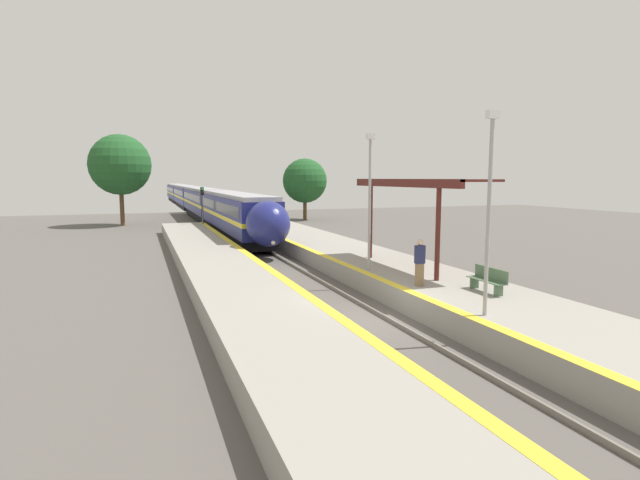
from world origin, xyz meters
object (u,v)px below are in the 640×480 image
at_px(train, 195,198).
at_px(person_waiting, 420,262).
at_px(lamppost_near, 489,202).
at_px(railway_signal, 202,205).
at_px(platform_bench, 488,279).
at_px(lamppost_mid, 370,194).

xyz_separation_m(train, person_waiting, (2.63, -55.45, -0.34)).
bearing_deg(train, lamppost_near, -87.77).
distance_m(train, railway_signal, 25.98).
relative_size(platform_bench, railway_signal, 0.43).
height_order(train, platform_bench, train).
xyz_separation_m(railway_signal, lamppost_near, (4.28, -33.79, 1.72)).
xyz_separation_m(lamppost_near, lamppost_mid, (0.00, 8.04, 0.00)).
bearing_deg(train, lamppost_mid, -87.42).
height_order(train, lamppost_mid, lamppost_mid).
xyz_separation_m(platform_bench, person_waiting, (-1.80, 1.73, 0.47)).
bearing_deg(lamppost_near, person_waiting, 85.91).
xyz_separation_m(platform_bench, lamppost_mid, (-2.10, 5.54, 2.92)).
bearing_deg(lamppost_near, lamppost_mid, 90.00).
relative_size(person_waiting, railway_signal, 0.43).
relative_size(lamppost_near, lamppost_mid, 1.00).
bearing_deg(lamppost_mid, railway_signal, 99.43).
bearing_deg(person_waiting, platform_bench, -43.80).
height_order(train, person_waiting, train).
bearing_deg(train, platform_bench, -85.57).
bearing_deg(lamppost_mid, lamppost_near, -90.00).
relative_size(platform_bench, person_waiting, 0.99).
relative_size(train, railway_signal, 21.11).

